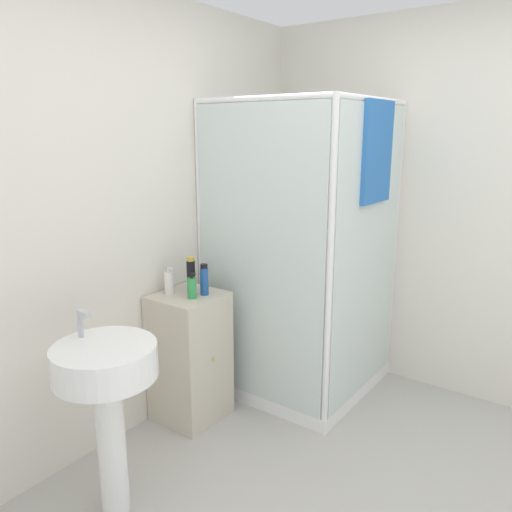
{
  "coord_description": "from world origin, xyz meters",
  "views": [
    {
      "loc": [
        -1.66,
        -0.52,
        1.75
      ],
      "look_at": [
        0.53,
        1.08,
        1.07
      ],
      "focal_mm": 35.0,
      "sensor_mm": 36.0,
      "label": 1
    }
  ],
  "objects_px": {
    "soap_dispenser": "(192,288)",
    "shampoo_bottle_tall_black": "(191,275)",
    "shampoo_bottle_blue": "(204,280)",
    "sink": "(107,385)",
    "lotion_bottle_white": "(169,282)"
  },
  "relations": [
    {
      "from": "lotion_bottle_white",
      "to": "soap_dispenser",
      "type": "bearing_deg",
      "value": -86.03
    },
    {
      "from": "sink",
      "to": "lotion_bottle_white",
      "type": "xyz_separation_m",
      "value": [
        0.76,
        0.38,
        0.22
      ]
    },
    {
      "from": "shampoo_bottle_tall_black",
      "to": "lotion_bottle_white",
      "type": "relative_size",
      "value": 1.35
    },
    {
      "from": "soap_dispenser",
      "to": "shampoo_bottle_blue",
      "type": "height_order",
      "value": "shampoo_bottle_blue"
    },
    {
      "from": "shampoo_bottle_blue",
      "to": "shampoo_bottle_tall_black",
      "type": "bearing_deg",
      "value": 96.04
    },
    {
      "from": "soap_dispenser",
      "to": "lotion_bottle_white",
      "type": "bearing_deg",
      "value": 93.97
    },
    {
      "from": "shampoo_bottle_tall_black",
      "to": "lotion_bottle_white",
      "type": "bearing_deg",
      "value": 135.09
    },
    {
      "from": "soap_dispenser",
      "to": "sink",
      "type": "bearing_deg",
      "value": -165.36
    },
    {
      "from": "shampoo_bottle_blue",
      "to": "soap_dispenser",
      "type": "bearing_deg",
      "value": 170.31
    },
    {
      "from": "sink",
      "to": "soap_dispenser",
      "type": "bearing_deg",
      "value": 14.64
    },
    {
      "from": "soap_dispenser",
      "to": "lotion_bottle_white",
      "type": "relative_size",
      "value": 0.95
    },
    {
      "from": "soap_dispenser",
      "to": "shampoo_bottle_blue",
      "type": "xyz_separation_m",
      "value": [
        0.09,
        -0.02,
        0.03
      ]
    },
    {
      "from": "soap_dispenser",
      "to": "shampoo_bottle_tall_black",
      "type": "height_order",
      "value": "shampoo_bottle_tall_black"
    },
    {
      "from": "shampoo_bottle_tall_black",
      "to": "lotion_bottle_white",
      "type": "distance_m",
      "value": 0.14
    },
    {
      "from": "shampoo_bottle_tall_black",
      "to": "lotion_bottle_white",
      "type": "xyz_separation_m",
      "value": [
        -0.09,
        0.09,
        -0.04
      ]
    }
  ]
}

